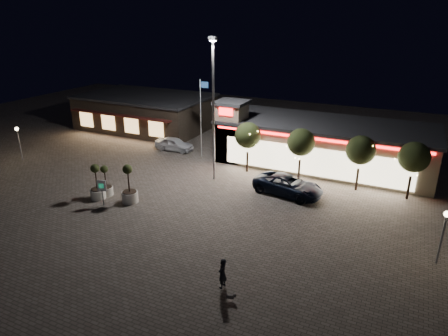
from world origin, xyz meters
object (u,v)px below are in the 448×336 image
at_px(planter_mid, 97,188).
at_px(white_sedan, 174,144).
at_px(pedestrian, 222,273).
at_px(pickup_truck, 288,185).
at_px(valet_sign, 102,188).
at_px(planter_left, 106,186).

bearing_deg(planter_mid, white_sedan, 94.27).
bearing_deg(white_sedan, pedestrian, -143.76).
relative_size(pickup_truck, valet_sign, 2.73).
height_order(pickup_truck, pedestrian, pedestrian).
distance_m(pickup_truck, pedestrian, 13.24).
bearing_deg(planter_left, pedestrian, -25.72).
bearing_deg(pickup_truck, valet_sign, 133.20).
bearing_deg(valet_sign, white_sedan, 99.08).
distance_m(white_sedan, valet_sign, 14.07).
xyz_separation_m(pickup_truck, planter_mid, (-13.62, -7.41, 0.11)).
xyz_separation_m(pedestrian, planter_mid, (-13.98, 5.83, 0.03)).
bearing_deg(white_sedan, valet_sign, -173.03).
bearing_deg(pedestrian, planter_mid, -110.16).
height_order(planter_left, valet_sign, planter_left).
xyz_separation_m(pickup_truck, valet_sign, (-12.38, -8.21, 0.68)).
xyz_separation_m(white_sedan, planter_left, (1.15, -12.26, 0.07)).
bearing_deg(planter_left, planter_mid, -101.73).
bearing_deg(white_sedan, pickup_truck, -113.33).
height_order(planter_mid, valet_sign, planter_mid).
height_order(white_sedan, planter_mid, planter_mid).
bearing_deg(pickup_truck, white_sedan, 78.44).
height_order(pickup_truck, white_sedan, pickup_truck).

